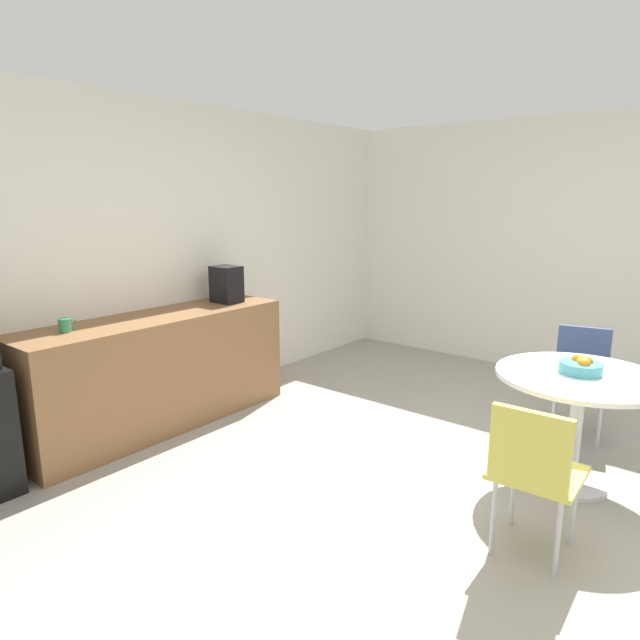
{
  "coord_description": "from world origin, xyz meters",
  "views": [
    {
      "loc": [
        -2.9,
        -1.01,
        1.81
      ],
      "look_at": [
        0.1,
        1.41,
        0.95
      ],
      "focal_mm": 31.0,
      "sensor_mm": 36.0,
      "label": 1
    }
  ],
  "objects_px": {
    "round_table": "(579,398)",
    "chair_navy": "(581,368)",
    "chair_yellow": "(533,464)",
    "fruit_bowl": "(581,366)",
    "mug_white": "(65,325)",
    "coffee_maker": "(226,284)",
    "mug_green": "(228,297)"
  },
  "relations": [
    {
      "from": "round_table",
      "to": "chair_navy",
      "type": "distance_m",
      "value": 0.92
    },
    {
      "from": "chair_yellow",
      "to": "fruit_bowl",
      "type": "xyz_separation_m",
      "value": [
        0.94,
        0.04,
        0.27
      ]
    },
    {
      "from": "mug_white",
      "to": "coffee_maker",
      "type": "bearing_deg",
      "value": -1.19
    },
    {
      "from": "fruit_bowl",
      "to": "chair_yellow",
      "type": "bearing_deg",
      "value": -177.65
    },
    {
      "from": "round_table",
      "to": "coffee_maker",
      "type": "relative_size",
      "value": 3.14
    },
    {
      "from": "round_table",
      "to": "chair_yellow",
      "type": "relative_size",
      "value": 1.21
    },
    {
      "from": "round_table",
      "to": "fruit_bowl",
      "type": "xyz_separation_m",
      "value": [
        0.02,
        0.01,
        0.2
      ]
    },
    {
      "from": "round_table",
      "to": "coffee_maker",
      "type": "xyz_separation_m",
      "value": [
        -0.3,
        2.88,
        0.47
      ]
    },
    {
      "from": "chair_yellow",
      "to": "fruit_bowl",
      "type": "height_order",
      "value": "fruit_bowl"
    },
    {
      "from": "coffee_maker",
      "to": "mug_green",
      "type": "bearing_deg",
      "value": 11.52
    },
    {
      "from": "mug_green",
      "to": "mug_white",
      "type": "bearing_deg",
      "value": 178.97
    },
    {
      "from": "chair_navy",
      "to": "mug_white",
      "type": "bearing_deg",
      "value": 134.33
    },
    {
      "from": "chair_yellow",
      "to": "fruit_bowl",
      "type": "relative_size",
      "value": 3.29
    },
    {
      "from": "round_table",
      "to": "fruit_bowl",
      "type": "bearing_deg",
      "value": 25.03
    },
    {
      "from": "round_table",
      "to": "coffee_maker",
      "type": "bearing_deg",
      "value": 95.91
    },
    {
      "from": "fruit_bowl",
      "to": "coffee_maker",
      "type": "relative_size",
      "value": 0.79
    },
    {
      "from": "chair_yellow",
      "to": "mug_green",
      "type": "height_order",
      "value": "mug_green"
    },
    {
      "from": "mug_white",
      "to": "mug_green",
      "type": "xyz_separation_m",
      "value": [
        1.47,
        -0.03,
        0.0
      ]
    },
    {
      "from": "chair_yellow",
      "to": "mug_white",
      "type": "xyz_separation_m",
      "value": [
        -0.83,
        2.94,
        0.43
      ]
    },
    {
      "from": "chair_navy",
      "to": "fruit_bowl",
      "type": "bearing_deg",
      "value": -167.65
    },
    {
      "from": "round_table",
      "to": "coffee_maker",
      "type": "distance_m",
      "value": 2.93
    },
    {
      "from": "fruit_bowl",
      "to": "mug_white",
      "type": "bearing_deg",
      "value": 121.28
    },
    {
      "from": "fruit_bowl",
      "to": "coffee_maker",
      "type": "bearing_deg",
      "value": 96.24
    },
    {
      "from": "chair_navy",
      "to": "coffee_maker",
      "type": "xyz_separation_m",
      "value": [
        -1.2,
        2.68,
        0.54
      ]
    },
    {
      "from": "chair_navy",
      "to": "fruit_bowl",
      "type": "relative_size",
      "value": 3.29
    },
    {
      "from": "mug_green",
      "to": "chair_yellow",
      "type": "bearing_deg",
      "value": -102.41
    },
    {
      "from": "mug_white",
      "to": "coffee_maker",
      "type": "xyz_separation_m",
      "value": [
        1.45,
        -0.03,
        0.11
      ]
    },
    {
      "from": "round_table",
      "to": "mug_green",
      "type": "relative_size",
      "value": 7.8
    },
    {
      "from": "mug_white",
      "to": "mug_green",
      "type": "height_order",
      "value": "same"
    },
    {
      "from": "chair_navy",
      "to": "chair_yellow",
      "type": "relative_size",
      "value": 1.0
    },
    {
      "from": "mug_green",
      "to": "coffee_maker",
      "type": "relative_size",
      "value": 0.4
    },
    {
      "from": "fruit_bowl",
      "to": "mug_white",
      "type": "height_order",
      "value": "mug_white"
    }
  ]
}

